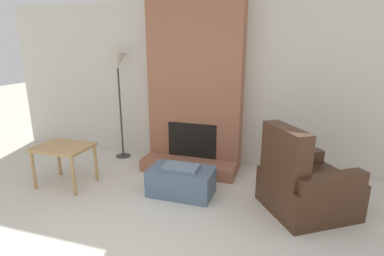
{
  "coord_description": "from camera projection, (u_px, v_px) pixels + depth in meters",
  "views": [
    {
      "loc": [
        1.36,
        -1.68,
        1.89
      ],
      "look_at": [
        0.0,
        2.58,
        0.66
      ],
      "focal_mm": 28.0,
      "sensor_mm": 36.0,
      "label": 1
    }
  ],
  "objects": [
    {
      "name": "floor_lamp_left",
      "position": [
        118.0,
        69.0,
        4.9
      ],
      "size": [
        0.29,
        0.29,
        1.78
      ],
      "color": "#333333",
      "rests_on": "ground_plane"
    },
    {
      "name": "fireplace",
      "position": [
        195.0,
        92.0,
        4.63
      ],
      "size": [
        1.46,
        0.76,
        2.6
      ],
      "color": "#935B42",
      "rests_on": "ground_plane"
    },
    {
      "name": "side_table",
      "position": [
        64.0,
        151.0,
        4.09
      ],
      "size": [
        0.72,
        0.56,
        0.58
      ],
      "color": "tan",
      "rests_on": "ground_plane"
    },
    {
      "name": "armchair",
      "position": [
        303.0,
        187.0,
        3.48
      ],
      "size": [
        1.23,
        1.21,
        1.04
      ],
      "rotation": [
        0.0,
        0.0,
        2.15
      ],
      "color": "#422819",
      "rests_on": "ground_plane"
    },
    {
      "name": "wall_back",
      "position": [
        199.0,
        84.0,
        4.82
      ],
      "size": [
        7.09,
        0.06,
        2.6
      ],
      "primitive_type": "cube",
      "color": "beige",
      "rests_on": "ground_plane"
    },
    {
      "name": "ottoman",
      "position": [
        181.0,
        181.0,
        3.91
      ],
      "size": [
        0.83,
        0.48,
        0.41
      ],
      "color": "slate",
      "rests_on": "ground_plane"
    }
  ]
}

